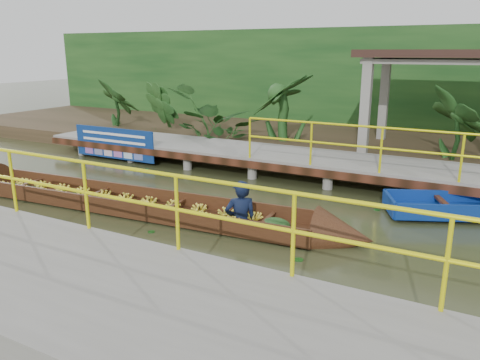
% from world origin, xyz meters
% --- Properties ---
extents(ground, '(80.00, 80.00, 0.00)m').
position_xyz_m(ground, '(0.00, 0.00, 0.00)').
color(ground, '#272E17').
rests_on(ground, ground).
extents(land_strip, '(30.00, 8.00, 0.45)m').
position_xyz_m(land_strip, '(0.00, 7.50, 0.23)').
color(land_strip, '#2E2617').
rests_on(land_strip, ground).
extents(far_dock, '(16.00, 2.06, 1.66)m').
position_xyz_m(far_dock, '(0.02, 3.43, 0.48)').
color(far_dock, gray).
rests_on(far_dock, ground).
extents(near_dock, '(18.00, 2.40, 1.73)m').
position_xyz_m(near_dock, '(1.00, -4.20, 0.30)').
color(near_dock, gray).
rests_on(near_dock, ground).
extents(pavilion, '(4.40, 3.00, 3.00)m').
position_xyz_m(pavilion, '(3.00, 6.30, 2.82)').
color(pavilion, gray).
rests_on(pavilion, ground).
extents(foliage_backdrop, '(30.00, 0.80, 4.00)m').
position_xyz_m(foliage_backdrop, '(0.00, 10.00, 2.00)').
color(foliage_backdrop, '#133B16').
rests_on(foliage_backdrop, ground).
extents(vendor_boat, '(9.75, 1.63, 2.06)m').
position_xyz_m(vendor_boat, '(-1.78, -0.66, 0.22)').
color(vendor_boat, '#371D0F').
rests_on(vendor_boat, ground).
extents(blue_banner, '(2.91, 0.04, 0.91)m').
position_xyz_m(blue_banner, '(-5.44, 2.48, 0.56)').
color(blue_banner, navy).
rests_on(blue_banner, ground).
extents(tropical_plants, '(14.37, 1.37, 1.72)m').
position_xyz_m(tropical_plants, '(-1.75, 5.30, 1.31)').
color(tropical_plants, '#133B16').
rests_on(tropical_plants, ground).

